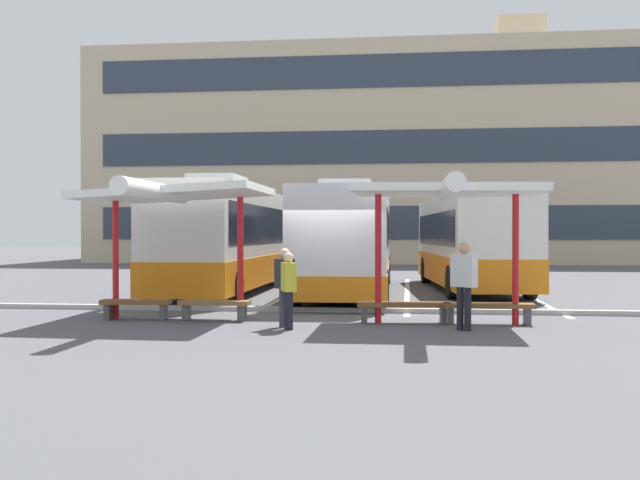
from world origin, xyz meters
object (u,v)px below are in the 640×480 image
(waiting_shelter_0, at_px, (173,196))
(waiting_passenger_0, at_px, (464,279))
(waiting_passenger_1, at_px, (289,286))
(waiting_shelter_1, at_px, (447,193))
(bench_2, at_px, (404,307))
(bench_1, at_px, (214,306))
(waiting_passenger_2, at_px, (285,282))
(coach_bus_0, at_px, (228,240))
(coach_bus_1, at_px, (349,242))
(bench_0, at_px, (136,305))
(bench_3, at_px, (489,308))
(coach_bus_2, at_px, (471,243))

(waiting_shelter_0, relative_size, waiting_passenger_0, 2.88)
(waiting_passenger_1, bearing_deg, waiting_passenger_0, 3.96)
(waiting_shelter_1, bearing_deg, bench_2, 157.83)
(bench_1, xyz_separation_m, waiting_passenger_2, (1.72, -0.86, 0.61))
(waiting_shelter_0, distance_m, bench_1, 2.60)
(waiting_shelter_1, height_order, waiting_passenger_0, waiting_shelter_1)
(coach_bus_0, xyz_separation_m, bench_1, (1.58, -7.75, -1.37))
(coach_bus_0, relative_size, waiting_passenger_1, 7.21)
(coach_bus_0, xyz_separation_m, waiting_passenger_1, (3.45, -9.04, -0.82))
(coach_bus_1, xyz_separation_m, waiting_passenger_0, (2.99, -8.92, -0.60))
(bench_0, bearing_deg, bench_3, 0.49)
(coach_bus_1, distance_m, waiting_passenger_2, 8.78)
(waiting_shelter_0, bearing_deg, bench_1, 6.89)
(waiting_shelter_1, bearing_deg, waiting_shelter_0, 178.20)
(coach_bus_0, distance_m, waiting_passenger_1, 9.71)
(bench_0, distance_m, waiting_shelter_1, 7.29)
(bench_0, xyz_separation_m, waiting_passenger_0, (7.16, -1.03, 0.70))
(coach_bus_2, relative_size, bench_3, 5.44)
(waiting_passenger_0, bearing_deg, bench_3, 61.39)
(waiting_shelter_1, height_order, waiting_passenger_2, waiting_shelter_1)
(waiting_passenger_1, distance_m, waiting_passenger_2, 0.46)
(bench_1, distance_m, waiting_passenger_2, 2.01)
(bench_1, xyz_separation_m, bench_3, (5.96, 0.05, 0.01))
(coach_bus_1, xyz_separation_m, bench_2, (1.79, -7.80, -1.29))
(waiting_passenger_2, bearing_deg, coach_bus_1, 85.68)
(coach_bus_1, distance_m, bench_1, 8.32)
(coach_bus_2, relative_size, bench_0, 6.58)
(bench_1, relative_size, waiting_shelter_1, 0.34)
(coach_bus_2, bearing_deg, waiting_shelter_0, -126.71)
(waiting_shelter_1, bearing_deg, waiting_passenger_0, -68.33)
(waiting_shelter_0, xyz_separation_m, waiting_passenger_2, (2.62, -0.75, -1.83))
(bench_1, distance_m, bench_2, 4.16)
(coach_bus_1, distance_m, bench_3, 8.70)
(coach_bus_2, height_order, bench_2, coach_bus_2)
(bench_0, xyz_separation_m, bench_1, (1.80, 0.02, 0.00))
(bench_1, bearing_deg, waiting_shelter_0, -173.11)
(waiting_shelter_0, bearing_deg, bench_3, 1.32)
(bench_0, relative_size, waiting_passenger_0, 0.90)
(bench_2, bearing_deg, waiting_passenger_1, -149.28)
(bench_0, bearing_deg, coach_bus_0, 88.34)
(coach_bus_0, relative_size, bench_1, 7.12)
(waiting_passenger_0, bearing_deg, coach_bus_2, 84.63)
(waiting_shelter_0, bearing_deg, coach_bus_0, 94.91)
(bench_3, bearing_deg, coach_bus_1, 114.64)
(waiting_passenger_0, bearing_deg, coach_bus_1, 108.51)
(coach_bus_0, height_order, bench_3, coach_bus_0)
(bench_2, bearing_deg, coach_bus_0, 126.78)
(bench_3, bearing_deg, waiting_passenger_1, -161.84)
(bench_0, bearing_deg, waiting_passenger_1, -19.17)
(bench_0, distance_m, bench_2, 5.96)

